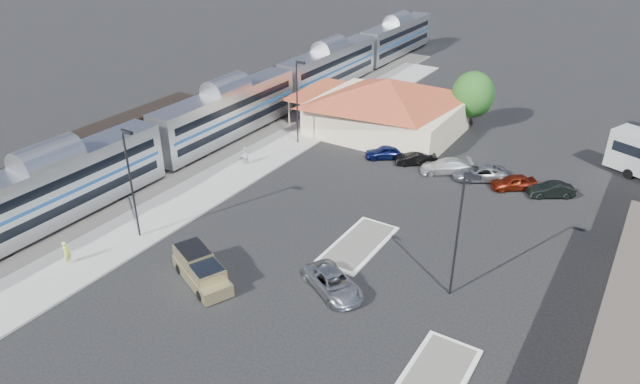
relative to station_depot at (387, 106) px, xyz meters
The scene contains 22 objects.
ground 24.63m from the station_depot, 79.24° to the right, with size 280.00×280.00×0.00m, color black.
railbed 23.14m from the station_depot, 135.78° to the right, with size 16.00×100.00×0.12m, color #4C4944.
platform 19.71m from the station_depot, 112.45° to the right, with size 5.50×92.00×0.18m, color gray.
passenger_train 17.26m from the station_depot, 141.12° to the right, with size 3.00×104.00×5.55m.
freight_cars 26.12m from the station_depot, 138.16° to the right, with size 2.80×46.00×4.00m.
station_depot is the anchor object (origin of this frame).
traffic_island_south 23.80m from the station_depot, 68.74° to the right, with size 3.30×7.50×0.21m.
traffic_island_north 37.12m from the station_depot, 59.88° to the right, with size 3.30×7.50×0.21m.
lamp_plat_s 30.74m from the station_depot, 101.94° to the right, with size 1.08×0.25×9.00m.
lamp_plat_n 10.45m from the station_depot, 128.41° to the right, with size 1.08×0.25×9.00m.
lamp_lot 29.30m from the station_depot, 55.24° to the right, with size 1.08×0.25×9.00m.
tree_depot 9.69m from the station_depot, 38.43° to the left, with size 4.71×4.71×6.63m.
pickup_truck 31.87m from the station_depot, 87.06° to the right, with size 6.01×4.18×1.96m.
suv 29.70m from the station_depot, 70.58° to the right, with size 2.33×5.06×1.41m, color #A4A7AB.
person_a 36.26m from the station_depot, 102.53° to the right, with size 0.65×0.43×1.79m, color #BADA44.
person_b 17.24m from the station_depot, 117.31° to the right, with size 0.82×0.64×1.69m, color silver.
parked_car_a 7.56m from the station_depot, 64.16° to the right, with size 1.62×4.04×1.38m, color #0D1545.
parked_car_b 9.15m from the station_depot, 44.18° to the right, with size 1.41×4.04×1.33m, color black.
parked_car_c 11.74m from the station_depot, 34.08° to the right, with size 1.98×4.86×1.41m, color silver.
parked_car_d 14.33m from the station_depot, 25.77° to the right, with size 2.31×5.02×1.39m, color gray.
parked_car_e 17.34m from the station_depot, 22.02° to the right, with size 1.62×4.02×1.37m, color maroon.
parked_car_f 20.23m from the station_depot, 17.80° to the right, with size 1.38×3.97×1.31m, color black.
Camera 1 is at (20.84, -30.54, 23.69)m, focal length 32.00 mm.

